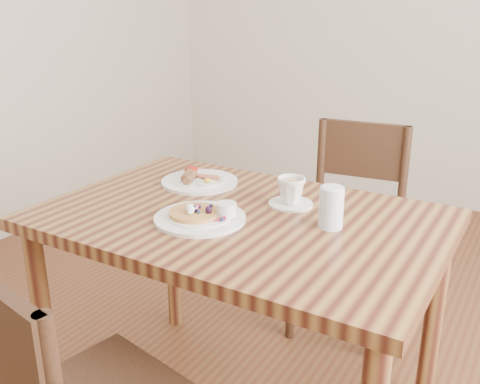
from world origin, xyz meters
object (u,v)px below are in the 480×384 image
at_px(chair_far, 351,218).
at_px(teacup_saucer, 291,193).
at_px(breakfast_plate, 198,180).
at_px(pancake_plate, 201,216).
at_px(dining_table, 240,243).
at_px(water_glass, 331,207).

xyz_separation_m(chair_far, teacup_saucer, (-0.00, -0.61, 0.30)).
bearing_deg(breakfast_plate, pancake_plate, -53.36).
xyz_separation_m(dining_table, pancake_plate, (-0.07, -0.10, 0.11)).
bearing_deg(teacup_saucer, water_glass, -30.33).
relative_size(dining_table, water_glass, 10.05).
bearing_deg(water_glass, breakfast_plate, 166.55).
distance_m(pancake_plate, water_glass, 0.38).
height_order(pancake_plate, water_glass, water_glass).
distance_m(chair_far, water_glass, 0.80).
relative_size(chair_far, breakfast_plate, 3.26).
bearing_deg(chair_far, teacup_saucer, 83.46).
xyz_separation_m(teacup_saucer, water_glass, (0.17, -0.10, 0.02)).
height_order(dining_table, breakfast_plate, breakfast_plate).
xyz_separation_m(pancake_plate, water_glass, (0.34, 0.15, 0.05)).
height_order(dining_table, water_glass, water_glass).
height_order(teacup_saucer, water_glass, water_glass).
xyz_separation_m(chair_far, water_glass, (0.17, -0.71, 0.32)).
bearing_deg(breakfast_plate, dining_table, -32.40).
bearing_deg(pancake_plate, dining_table, 55.26).
bearing_deg(water_glass, chair_far, 103.72).
distance_m(pancake_plate, teacup_saucer, 0.30).
xyz_separation_m(chair_far, breakfast_plate, (-0.38, -0.58, 0.27)).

